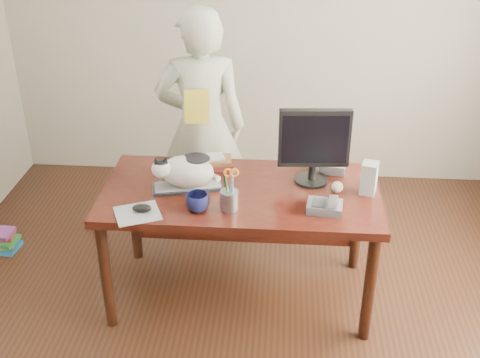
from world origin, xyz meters
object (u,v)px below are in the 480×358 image
object	(u,v)px
monitor	(314,143)
person	(201,128)
desk	(242,205)
pen_cup	(229,198)
baseball	(337,187)
mouse	(142,208)
book_stack	(215,162)
speaker	(369,178)
keyboard	(188,186)
coffee_mug	(197,202)
phone	(326,206)
calculator	(333,164)
cat	(185,170)
book_pile_b	(0,240)

from	to	relation	value
monitor	person	bearing A→B (deg)	137.61
desk	monitor	world-z (taller)	monitor
desk	pen_cup	world-z (taller)	pen_cup
pen_cup	baseball	world-z (taller)	pen_cup
mouse	book_stack	bearing A→B (deg)	35.50
person	baseball	bearing A→B (deg)	134.28
monitor	mouse	size ratio (longest dim) A/B	3.71
speaker	keyboard	bearing A→B (deg)	-163.28
book_stack	person	distance (m)	0.44
coffee_mug	phone	bearing A→B (deg)	3.95
calculator	speaker	bearing A→B (deg)	-49.71
speaker	monitor	bearing A→B (deg)	178.64
desk	book_stack	distance (m)	0.33
speaker	person	distance (m)	1.24
person	speaker	bearing A→B (deg)	139.45
cat	person	distance (m)	0.70
coffee_mug	calculator	xyz separation A→B (m)	(0.76, 0.56, -0.02)
desk	monitor	size ratio (longest dim) A/B	3.46
keyboard	pen_cup	xyz separation A→B (m)	(0.26, -0.21, 0.06)
cat	speaker	distance (m)	1.05
pen_cup	book_stack	world-z (taller)	pen_cup
phone	baseball	world-z (taller)	phone
pen_cup	phone	distance (m)	0.52
phone	speaker	xyz separation A→B (m)	(0.25, 0.22, 0.07)
monitor	person	xyz separation A→B (m)	(-0.73, 0.57, -0.18)
calculator	book_pile_b	size ratio (longest dim) A/B	0.88
book_stack	book_pile_b	world-z (taller)	book_stack
pen_cup	mouse	size ratio (longest dim) A/B	2.02
desk	mouse	world-z (taller)	mouse
desk	baseball	bearing A→B (deg)	-6.09
monitor	phone	world-z (taller)	monitor
desk	speaker	world-z (taller)	speaker
pen_cup	calculator	world-z (taller)	pen_cup
coffee_mug	book_pile_b	size ratio (longest dim) A/B	0.50
desk	phone	bearing A→B (deg)	-29.48
baseball	keyboard	bearing A→B (deg)	-178.68
keyboard	book_stack	xyz separation A→B (m)	(0.13, 0.28, 0.02)
desk	speaker	bearing A→B (deg)	-4.11
cat	mouse	size ratio (longest dim) A/B	3.16
book_stack	coffee_mug	bearing A→B (deg)	-106.49
cat	phone	distance (m)	0.82
mouse	speaker	world-z (taller)	speaker
mouse	baseball	world-z (taller)	baseball
keyboard	book_pile_b	distance (m)	1.61
mouse	person	xyz separation A→B (m)	(0.20, 0.97, 0.05)
baseball	monitor	bearing A→B (deg)	144.54
cat	coffee_mug	distance (m)	0.26
book_stack	calculator	world-z (taller)	book_stack
monitor	speaker	world-z (taller)	monitor
keyboard	book_pile_b	size ratio (longest dim) A/B	1.67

